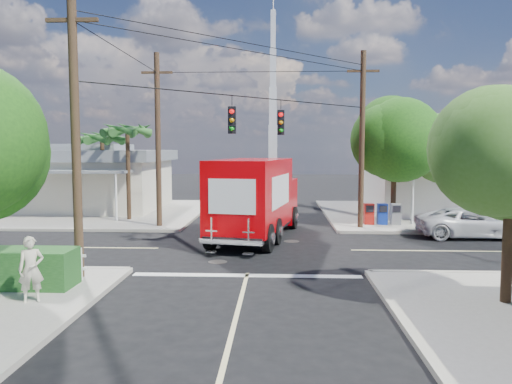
{
  "coord_description": "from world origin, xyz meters",
  "views": [
    {
      "loc": [
        1.06,
        -20.28,
        4.15
      ],
      "look_at": [
        0.0,
        2.0,
        2.2
      ],
      "focal_mm": 35.0,
      "sensor_mm": 36.0,
      "label": 1
    }
  ],
  "objects": [
    {
      "name": "building_ne",
      "position": [
        12.5,
        11.97,
        2.32
      ],
      "size": [
        11.8,
        10.2,
        4.5
      ],
      "color": "silver",
      "rests_on": "sidewalk_ne"
    },
    {
      "name": "utility_poles",
      "position": [
        -1.58,
        1.6,
        4.67
      ],
      "size": [
        12.0,
        10.68,
        9.0
      ],
      "color": "#473321",
      "rests_on": "ground"
    },
    {
      "name": "sidewalk_ne",
      "position": [
        10.88,
        10.88,
        0.07
      ],
      "size": [
        14.12,
        14.12,
        0.14
      ],
      "color": "gray",
      "rests_on": "ground"
    },
    {
      "name": "vending_boxes",
      "position": [
        6.5,
        6.2,
        0.69
      ],
      "size": [
        1.9,
        0.5,
        1.1
      ],
      "color": "#A61811",
      "rests_on": "sidewalk_ne"
    },
    {
      "name": "palm_nw_back",
      "position": [
        -9.5,
        9.0,
        4.67
      ],
      "size": [
        3.01,
        3.08,
        5.19
      ],
      "color": "#422D1C",
      "rests_on": "sidewalk_nw"
    },
    {
      "name": "road_markings",
      "position": [
        0.0,
        -1.47,
        0.01
      ],
      "size": [
        32.0,
        32.0,
        0.01
      ],
      "color": "beige",
      "rests_on": "ground"
    },
    {
      "name": "parked_car",
      "position": [
        10.01,
        3.18,
        0.69
      ],
      "size": [
        4.96,
        2.31,
        1.37
      ],
      "primitive_type": "imported",
      "rotation": [
        0.0,
        0.0,
        1.56
      ],
      "color": "silver",
      "rests_on": "ground"
    },
    {
      "name": "ground",
      "position": [
        0.0,
        0.0,
        0.0
      ],
      "size": [
        120.0,
        120.0,
        0.0
      ],
      "primitive_type": "plane",
      "color": "black",
      "rests_on": "ground"
    },
    {
      "name": "tree_ne_front",
      "position": [
        7.21,
        6.76,
        4.77
      ],
      "size": [
        4.21,
        4.14,
        6.66
      ],
      "color": "#422D1C",
      "rests_on": "sidewalk_ne"
    },
    {
      "name": "sidewalk_nw",
      "position": [
        -10.88,
        10.88,
        0.07
      ],
      "size": [
        14.12,
        14.12,
        0.14
      ],
      "color": "gray",
      "rests_on": "ground"
    },
    {
      "name": "palm_nw_front",
      "position": [
        -7.5,
        7.5,
        5.04
      ],
      "size": [
        3.01,
        3.08,
        5.59
      ],
      "color": "#422D1C",
      "rests_on": "sidewalk_nw"
    },
    {
      "name": "tree_ne_back",
      "position": [
        9.81,
        8.96,
        4.19
      ],
      "size": [
        3.77,
        3.66,
        5.82
      ],
      "color": "#422D1C",
      "rests_on": "sidewalk_ne"
    },
    {
      "name": "building_nw",
      "position": [
        -12.0,
        12.46,
        2.22
      ],
      "size": [
        10.8,
        10.2,
        4.3
      ],
      "color": "beige",
      "rests_on": "sidewalk_nw"
    },
    {
      "name": "pedestrian",
      "position": [
        -5.42,
        -7.78,
        1.01
      ],
      "size": [
        0.75,
        0.66,
        1.73
      ],
      "primitive_type": "imported",
      "rotation": [
        0.0,
        0.0,
        0.48
      ],
      "color": "beige",
      "rests_on": "sidewalk_sw"
    },
    {
      "name": "delivery_truck",
      "position": [
        -0.04,
        2.46,
        1.87
      ],
      "size": [
        4.09,
        8.8,
        3.67
      ],
      "color": "black",
      "rests_on": "ground"
    },
    {
      "name": "radio_tower",
      "position": [
        0.5,
        20.0,
        5.64
      ],
      "size": [
        0.8,
        0.8,
        17.0
      ],
      "color": "silver",
      "rests_on": "ground"
    }
  ]
}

